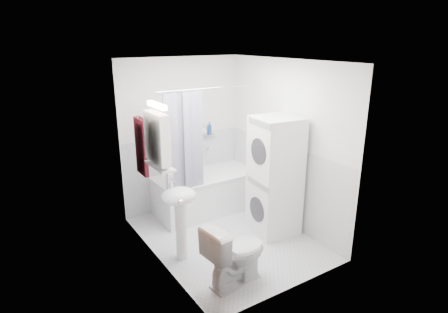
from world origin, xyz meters
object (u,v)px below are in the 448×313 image
bathtub (206,191)px  washer_dryer (275,176)px  toilet (236,253)px  sink (179,207)px

bathtub → washer_dryer: washer_dryer is taller
washer_dryer → toilet: bearing=-142.0°
toilet → sink: bearing=15.4°
bathtub → washer_dryer: (0.47, -1.09, 0.49)m
bathtub → sink: 1.44m
washer_dryer → toilet: (-1.13, -0.70, -0.47)m
sink → washer_dryer: washer_dryer is taller
sink → washer_dryer: 1.44m
washer_dryer → toilet: size_ratio=2.21×
washer_dryer → sink: bearing=-176.9°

